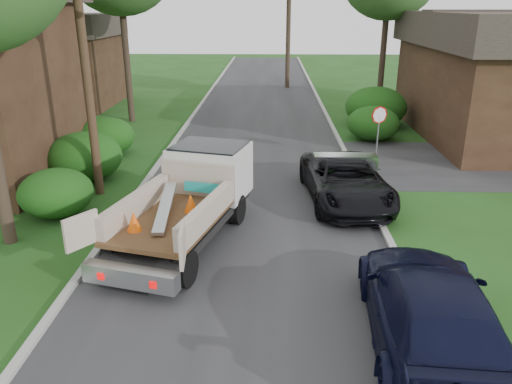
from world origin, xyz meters
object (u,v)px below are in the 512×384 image
object	(u,v)px
stop_sign	(379,123)
flatbed_truck	(196,190)
house_left_far	(58,59)
black_pickup	(346,180)
navy_suv	(431,310)
utility_pole	(83,45)

from	to	relation	value
stop_sign	flatbed_truck	distance (m)	9.76
house_left_far	flatbed_truck	xyz separation A→B (m)	(11.97, -20.05, -1.76)
stop_sign	black_pickup	xyz separation A→B (m)	(-1.95, -4.50, -1.01)
navy_suv	utility_pole	bearing A→B (deg)	-37.61
utility_pole	house_left_far	distance (m)	18.93
utility_pole	black_pickup	bearing A→B (deg)	-3.15
utility_pole	flatbed_truck	xyz separation A→B (m)	(3.96, -3.03, -3.88)
black_pickup	navy_suv	xyz separation A→B (m)	(0.55, -7.89, 0.08)
stop_sign	utility_pole	world-z (taller)	utility_pole
stop_sign	house_left_far	xyz separation A→B (m)	(-18.70, 13.00, 1.27)
stop_sign	flatbed_truck	size ratio (longest dim) A/B	0.37
stop_sign	flatbed_truck	bearing A→B (deg)	-133.65
stop_sign	navy_suv	xyz separation A→B (m)	(-1.40, -12.39, -0.93)
house_left_far	utility_pole	bearing A→B (deg)	-64.77
navy_suv	house_left_far	bearing A→B (deg)	-51.29
flatbed_truck	black_pickup	size ratio (longest dim) A/B	1.22
house_left_far	navy_suv	size ratio (longest dim) A/B	1.29
utility_pole	black_pickup	distance (m)	9.79
flatbed_truck	black_pickup	distance (m)	5.44
house_left_far	navy_suv	bearing A→B (deg)	-55.73
utility_pole	flatbed_truck	bearing A→B (deg)	-37.47
utility_pole	house_left_far	world-z (taller)	utility_pole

